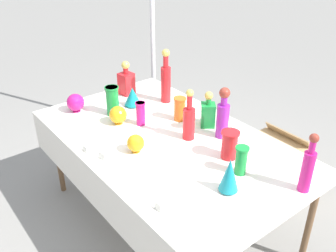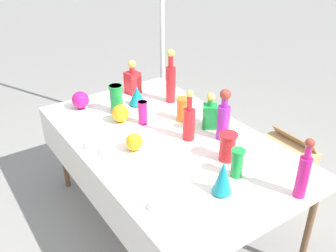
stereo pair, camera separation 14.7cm
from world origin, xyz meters
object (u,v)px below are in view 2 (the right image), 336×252
object	(u,v)px
round_bowl_0	(81,100)
round_bowl_2	(121,113)
slender_vase_1	(228,146)
slender_vase_3	(116,98)
fluted_vase_0	(137,95)
canopy_pole	(162,31)
square_decanter_0	(133,80)
tall_bottle_3	(189,121)
round_bowl_1	(134,142)
cardboard_box_behind_right	(229,151)
cardboard_box_behind_left	(283,165)
tall_bottle_2	(171,80)
slender_vase_0	(182,109)
slender_vase_4	(143,112)
fluted_vase_1	(223,177)
square_decanter_1	(210,114)
tall_bottle_1	(304,172)
slender_vase_2	(237,162)
tall_bottle_0	(224,117)

from	to	relation	value
round_bowl_0	round_bowl_2	world-z (taller)	round_bowl_0
slender_vase_1	slender_vase_3	world-z (taller)	slender_vase_3
fluted_vase_0	canopy_pole	xyz separation A→B (m)	(-0.60, 0.64, 0.29)
square_decanter_0	fluted_vase_0	xyz separation A→B (m)	(0.23, -0.09, -0.03)
tall_bottle_3	round_bowl_1	distance (m)	0.40
tall_bottle_3	canopy_pole	bearing A→B (deg)	153.72
cardboard_box_behind_right	cardboard_box_behind_left	bearing A→B (deg)	18.21
round_bowl_0	round_bowl_1	world-z (taller)	round_bowl_0
tall_bottle_2	square_decanter_0	xyz separation A→B (m)	(-0.33, -0.17, -0.07)
slender_vase_0	round_bowl_0	size ratio (longest dim) A/B	1.24
fluted_vase_0	round_bowl_1	bearing A→B (deg)	-31.66
slender_vase_4	fluted_vase_1	size ratio (longest dim) A/B	0.84
slender_vase_1	fluted_vase_1	bearing A→B (deg)	-46.67
canopy_pole	cardboard_box_behind_right	bearing A→B (deg)	13.18
square_decanter_1	canopy_pole	distance (m)	1.31
square_decanter_0	square_decanter_1	world-z (taller)	square_decanter_0
slender_vase_4	canopy_pole	world-z (taller)	canopy_pole
round_bowl_2	canopy_pole	world-z (taller)	canopy_pole
tall_bottle_1	slender_vase_4	distance (m)	1.22
tall_bottle_2	square_decanter_1	bearing A→B (deg)	-1.83
slender_vase_4	canopy_pole	xyz separation A→B (m)	(-0.90, 0.77, 0.28)
slender_vase_3	round_bowl_1	xyz separation A→B (m)	(0.56, -0.16, -0.06)
square_decanter_0	tall_bottle_1	bearing A→B (deg)	2.10
slender_vase_3	slender_vase_1	bearing A→B (deg)	15.18
round_bowl_2	slender_vase_2	bearing A→B (deg)	14.02
slender_vase_4	fluted_vase_0	distance (m)	0.33
round_bowl_2	cardboard_box_behind_right	xyz separation A→B (m)	(0.06, 1.09, -0.70)
tall_bottle_3	cardboard_box_behind_right	bearing A→B (deg)	116.78
fluted_vase_0	cardboard_box_behind_left	size ratio (longest dim) A/B	0.32
tall_bottle_2	canopy_pole	world-z (taller)	canopy_pole
tall_bottle_2	round_bowl_0	bearing A→B (deg)	-113.63
tall_bottle_0	slender_vase_3	world-z (taller)	tall_bottle_0
tall_bottle_0	slender_vase_1	size ratio (longest dim) A/B	1.97
fluted_vase_0	cardboard_box_behind_left	world-z (taller)	fluted_vase_0
tall_bottle_1	fluted_vase_1	bearing A→B (deg)	-127.06
slender_vase_1	cardboard_box_behind_right	xyz separation A→B (m)	(-0.75, 0.78, -0.72)
square_decanter_0	round_bowl_2	bearing A→B (deg)	-39.26
square_decanter_0	slender_vase_4	xyz separation A→B (m)	(0.53, -0.22, -0.02)
slender_vase_4	round_bowl_1	bearing A→B (deg)	-39.26
slender_vase_4	cardboard_box_behind_left	distance (m)	1.39
square_decanter_1	slender_vase_1	world-z (taller)	square_decanter_1
tall_bottle_2	fluted_vase_0	bearing A→B (deg)	-111.53
tall_bottle_0	fluted_vase_1	bearing A→B (deg)	-41.71
slender_vase_0	slender_vase_1	xyz separation A→B (m)	(0.58, -0.08, 0.00)
slender_vase_1	cardboard_box_behind_right	distance (m)	1.31
square_decanter_0	slender_vase_4	size ratio (longest dim) A/B	1.67
square_decanter_0	tall_bottle_2	bearing A→B (deg)	27.34
cardboard_box_behind_right	slender_vase_3	bearing A→B (deg)	-101.69
round_bowl_2	slender_vase_3	bearing A→B (deg)	162.52
cardboard_box_behind_right	slender_vase_4	bearing A→B (deg)	-86.97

